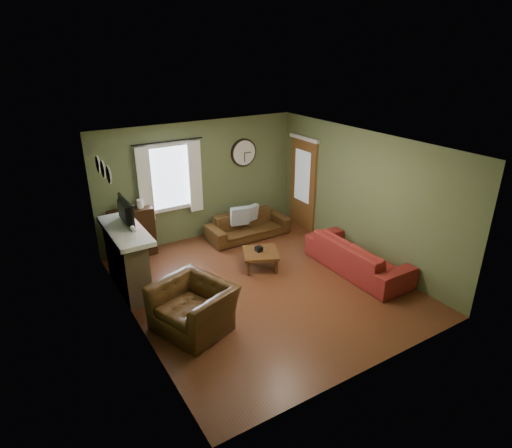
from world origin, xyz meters
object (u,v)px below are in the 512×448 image
sofa_brown (248,226)px  armchair (193,307)px  bookshelf (133,233)px  sofa_red (357,256)px  coffee_table (261,260)px

sofa_brown → armchair: armchair is taller
bookshelf → sofa_red: bearing=-39.6°
coffee_table → armchair: bearing=-150.4°
sofa_red → armchair: (-3.43, -0.02, 0.05)m
bookshelf → armchair: bearing=-89.0°
sofa_brown → sofa_red: bearing=-67.9°
bookshelf → sofa_red: bookshelf is taller
sofa_red → sofa_brown: bearing=22.1°
bookshelf → sofa_red: (3.48, -2.88, -0.19)m
sofa_brown → armchair: 3.47m
sofa_brown → sofa_red: (1.00, -2.46, 0.05)m
sofa_brown → sofa_red: 2.65m
sofa_brown → coffee_table: (-0.54, -1.40, -0.10)m
coffee_table → bookshelf: bearing=136.8°
armchair → coffee_table: 2.18m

